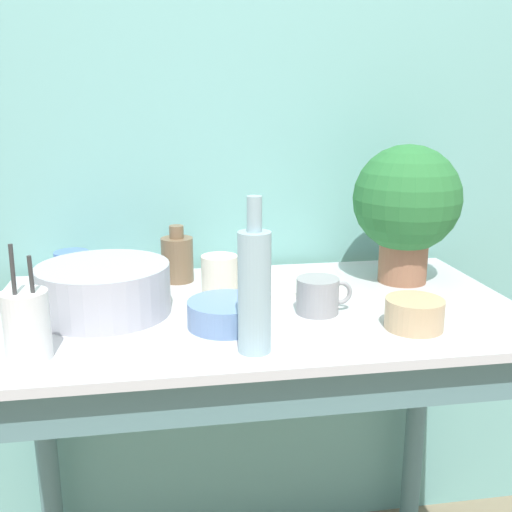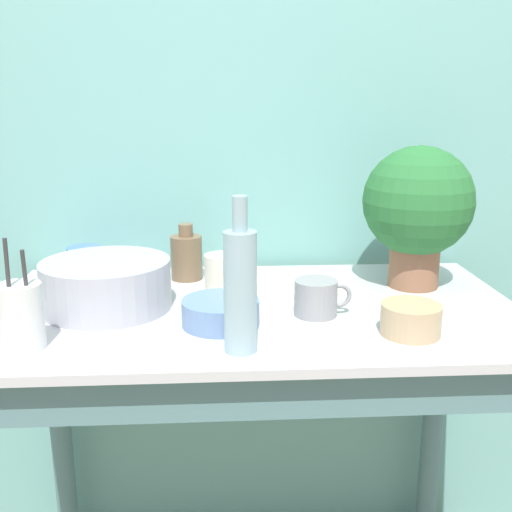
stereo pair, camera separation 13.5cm
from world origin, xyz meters
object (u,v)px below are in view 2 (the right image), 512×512
at_px(mug_blue, 85,264).
at_px(bowl_small_tan, 411,319).
at_px(bottle_tall, 240,288).
at_px(bowl_small_blue, 221,312).
at_px(tray_board, 297,284).
at_px(mug_grey, 317,298).
at_px(mug_cream, 224,276).
at_px(bowl_wash_large, 107,285).
at_px(potted_plant, 418,206).
at_px(bottle_short, 186,256).
at_px(utensil_cup, 21,316).

bearing_deg(mug_blue, bowl_small_tan, -29.00).
xyz_separation_m(bottle_tall, bowl_small_blue, (-0.04, 0.14, -0.10)).
distance_m(mug_blue, tray_board, 0.55).
distance_m(mug_grey, mug_cream, 0.25).
xyz_separation_m(mug_grey, mug_blue, (-0.56, 0.28, 0.01)).
xyz_separation_m(bowl_wash_large, mug_grey, (0.47, -0.07, -0.02)).
bearing_deg(potted_plant, bottle_short, 170.26).
xyz_separation_m(bowl_wash_large, utensil_cup, (-0.12, -0.22, 0.01)).
height_order(potted_plant, bowl_small_tan, potted_plant).
xyz_separation_m(bowl_wash_large, bottle_tall, (0.30, -0.26, 0.07)).
relative_size(bottle_tall, tray_board, 1.27).
bearing_deg(mug_cream, bowl_wash_large, -166.19).
height_order(bottle_tall, tray_board, bottle_tall).
bearing_deg(bowl_small_tan, mug_cream, 145.05).
xyz_separation_m(bowl_wash_large, bowl_small_tan, (0.64, -0.20, -0.02)).
xyz_separation_m(mug_blue, utensil_cup, (-0.03, -0.43, 0.02)).
distance_m(potted_plant, bowl_small_blue, 0.58).
xyz_separation_m(bottle_tall, mug_cream, (-0.03, 0.32, -0.07)).
bearing_deg(bottle_short, bowl_wash_large, -127.33).
bearing_deg(bowl_small_blue, potted_plant, 26.38).
relative_size(bowl_small_blue, bowl_small_tan, 1.35).
distance_m(bottle_short, mug_cream, 0.18).
relative_size(bowl_wash_large, bowl_small_blue, 1.77).
xyz_separation_m(potted_plant, mug_cream, (-0.48, -0.06, -0.15)).
xyz_separation_m(bowl_wash_large, mug_cream, (0.27, 0.07, -0.00)).
relative_size(bottle_tall, utensil_cup, 1.35).
relative_size(mug_cream, bowl_small_tan, 1.04).
xyz_separation_m(mug_grey, mug_cream, (-0.20, 0.14, 0.01)).
distance_m(potted_plant, utensil_cup, 0.95).
relative_size(bowl_wash_large, mug_blue, 2.39).
relative_size(bottle_short, bowl_small_blue, 0.90).
xyz_separation_m(mug_grey, tray_board, (-0.02, 0.20, -0.03)).
bearing_deg(mug_blue, potted_plant, -5.92).
distance_m(potted_plant, bottle_short, 0.61).
height_order(bottle_tall, mug_grey, bottle_tall).
distance_m(mug_cream, bowl_small_tan, 0.46).
height_order(mug_grey, tray_board, mug_grey).
distance_m(bottle_short, utensil_cup, 0.53).
xyz_separation_m(potted_plant, bowl_wash_large, (-0.75, -0.12, -0.15)).
relative_size(utensil_cup, tray_board, 0.94).
bearing_deg(mug_cream, bottle_short, 121.75).
xyz_separation_m(potted_plant, bottle_short, (-0.58, 0.10, -0.15)).
xyz_separation_m(bowl_small_tan, utensil_cup, (-0.76, -0.03, 0.03)).
height_order(potted_plant, bottle_short, potted_plant).
bearing_deg(bowl_small_blue, tray_board, 52.15).
height_order(bottle_tall, bowl_small_tan, bottle_tall).
relative_size(mug_cream, mug_blue, 1.04).
distance_m(bowl_small_blue, bowl_small_tan, 0.39).
distance_m(bowl_small_tan, utensil_cup, 0.76).
bearing_deg(tray_board, mug_blue, 171.58).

